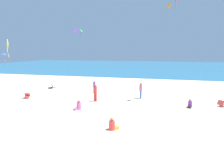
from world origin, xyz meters
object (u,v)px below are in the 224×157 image
(person_5, at_px, (78,106))
(person_3, at_px, (95,92))
(person_0, at_px, (141,90))
(person_2, at_px, (94,86))
(beach_chair_far_right, at_px, (27,96))
(kite_green, at_px, (81,30))
(person_6, at_px, (190,104))
(beach_chair_near_camera, at_px, (222,104))
(kite_yellow, at_px, (7,45))
(kite_purple, at_px, (76,30))
(kite_blue, at_px, (4,54))
(beach_chair_mid_beach, at_px, (51,87))
(person_4, at_px, (112,125))
(kite_orange, at_px, (169,6))

(person_5, bearing_deg, person_3, -151.05)
(person_0, height_order, person_2, person_0)
(beach_chair_far_right, relative_size, kite_green, 0.49)
(person_5, relative_size, person_6, 1.07)
(beach_chair_near_camera, distance_m, kite_yellow, 19.88)
(person_2, xyz_separation_m, person_3, (1.34, -3.51, 0.13))
(person_3, distance_m, person_5, 3.00)
(person_3, bearing_deg, beach_chair_near_camera, -65.16)
(person_2, bearing_deg, kite_green, 50.41)
(kite_green, bearing_deg, kite_purple, -70.25)
(kite_purple, relative_size, kite_blue, 1.78)
(beach_chair_mid_beach, bearing_deg, person_3, 104.97)
(kite_blue, bearing_deg, person_5, -15.00)
(beach_chair_far_right, height_order, kite_purple, kite_purple)
(kite_blue, bearing_deg, person_0, 9.77)
(beach_chair_mid_beach, xyz_separation_m, kite_yellow, (0.53, -7.44, 5.21))
(person_4, bearing_deg, beach_chair_near_camera, -1.51)
(beach_chair_near_camera, height_order, person_3, person_3)
(person_2, height_order, person_3, person_3)
(beach_chair_far_right, distance_m, person_6, 16.21)
(person_0, xyz_separation_m, person_6, (4.51, -2.09, -0.67))
(person_3, relative_size, kite_blue, 1.63)
(kite_green, bearing_deg, person_4, -62.18)
(beach_chair_near_camera, height_order, kite_purple, kite_purple)
(beach_chair_far_right, height_order, person_5, person_5)
(person_3, relative_size, kite_yellow, 1.03)
(beach_chair_mid_beach, relative_size, person_3, 0.47)
(beach_chair_near_camera, relative_size, beach_chair_mid_beach, 1.05)
(beach_chair_mid_beach, height_order, person_6, person_6)
(person_0, xyz_separation_m, person_2, (-5.59, 1.33, -0.10))
(kite_purple, bearing_deg, person_2, -35.38)
(kite_purple, bearing_deg, kite_blue, -132.15)
(beach_chair_far_right, height_order, person_4, person_4)
(beach_chair_far_right, relative_size, beach_chair_near_camera, 0.83)
(kite_green, relative_size, kite_yellow, 0.87)
(person_4, bearing_deg, person_2, 73.24)
(kite_blue, bearing_deg, kite_orange, 48.53)
(person_3, relative_size, person_6, 2.23)
(beach_chair_near_camera, xyz_separation_m, kite_purple, (-16.12, 4.83, 7.34))
(person_6, bearing_deg, kite_orange, -157.16)
(beach_chair_near_camera, xyz_separation_m, person_3, (-11.53, -0.98, 0.71))
(person_0, distance_m, person_5, 6.98)
(person_6, distance_m, kite_orange, 23.36)
(person_2, bearing_deg, person_6, -88.09)
(kite_blue, bearing_deg, beach_chair_far_right, -5.80)
(beach_chair_near_camera, height_order, person_6, person_6)
(beach_chair_near_camera, xyz_separation_m, person_4, (-8.28, -7.12, 0.02))
(person_3, bearing_deg, person_5, -170.43)
(person_6, bearing_deg, beach_chair_near_camera, 126.91)
(person_0, relative_size, person_4, 2.06)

